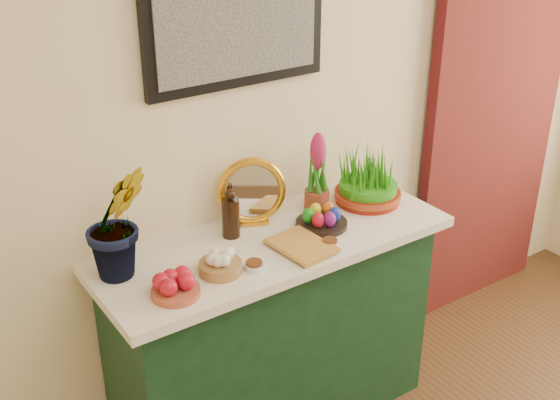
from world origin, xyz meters
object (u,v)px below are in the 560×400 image
at_px(mirror, 252,192).
at_px(wheatgrass_sabzeh, 368,180).
at_px(sideboard, 273,336).
at_px(book, 283,253).
at_px(hyacinth_green, 116,204).

distance_m(mirror, wheatgrass_sabzeh, 0.51).
xyz_separation_m(sideboard, wheatgrass_sabzeh, (0.50, 0.04, 0.57)).
relative_size(sideboard, mirror, 4.70).
xyz_separation_m(sideboard, book, (-0.05, -0.14, 0.48)).
bearing_deg(mirror, book, -100.12).
distance_m(sideboard, mirror, 0.62).
distance_m(book, wheatgrass_sabzeh, 0.59).
xyz_separation_m(hyacinth_green, wheatgrass_sabzeh, (1.08, -0.04, -0.17)).
xyz_separation_m(hyacinth_green, mirror, (0.58, 0.07, -0.14)).
bearing_deg(hyacinth_green, sideboard, -4.96).
height_order(sideboard, book, book).
distance_m(mirror, book, 0.32).
height_order(hyacinth_green, mirror, hyacinth_green).
distance_m(sideboard, hyacinth_green, 0.94).
bearing_deg(book, mirror, 74.56).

